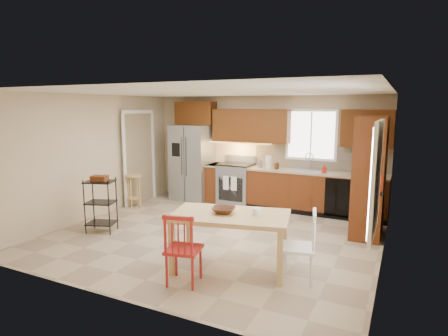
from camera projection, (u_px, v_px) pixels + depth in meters
floor at (214, 235)px, 6.65m from camera, size 5.50×5.50×0.00m
ceiling at (213, 92)px, 6.25m from camera, size 5.50×5.00×0.02m
wall_back at (263, 151)px, 8.67m from camera, size 5.50×0.02×2.50m
wall_front at (112, 197)px, 4.23m from camera, size 5.50×0.02×2.50m
wall_left at (94, 156)px, 7.64m from camera, size 0.02×5.00×2.50m
wall_right at (387, 179)px, 5.26m from camera, size 0.02×5.00×2.50m
refrigerator at (192, 162)px, 9.13m from camera, size 0.92×0.75×1.82m
range_stove at (236, 184)px, 8.76m from camera, size 0.76×0.63×0.92m
base_cabinet_narrow at (216, 182)px, 9.01m from camera, size 0.30×0.60×0.90m
base_cabinet_run at (315, 192)px, 7.98m from camera, size 2.92×0.60×0.90m
dishwasher at (340, 198)px, 7.48m from camera, size 0.60×0.02×0.78m
backsplash at (319, 157)px, 8.11m from camera, size 2.92×0.03×0.55m
upper_over_fridge at (196, 113)px, 9.11m from camera, size 1.00×0.35×0.55m
upper_left_block at (251, 126)px, 8.53m from camera, size 1.80×0.35×0.75m
upper_right_block at (367, 129)px, 7.45m from camera, size 1.00×0.35×0.75m
window_back at (311, 135)px, 8.11m from camera, size 1.12×0.04×1.12m
sink at (307, 173)px, 7.99m from camera, size 0.62×0.46×0.16m
undercab_glow at (238, 143)px, 8.70m from camera, size 1.60×0.30×0.01m
soap_bottle at (324, 168)px, 7.72m from camera, size 0.09×0.09×0.19m
paper_towel at (268, 162)px, 8.28m from camera, size 0.12×0.12×0.28m
canister_steel at (260, 164)px, 8.38m from camera, size 0.11×0.11×0.18m
canister_wood at (277, 166)px, 8.18m from camera, size 0.10×0.10×0.14m
pantry at (369, 177)px, 6.50m from camera, size 0.50×0.95×2.10m
fire_extinguisher at (378, 187)px, 5.47m from camera, size 0.12×0.12×0.36m
window_right at (376, 179)px, 4.24m from camera, size 0.04×1.02×1.32m
doorway at (139, 159)px, 8.79m from camera, size 0.04×0.95×2.10m
dining_table at (230, 242)px, 5.22m from camera, size 1.77×1.23×0.78m
chair_red at (184, 248)px, 4.78m from camera, size 0.53×0.53×0.94m
chair_white at (298, 246)px, 4.84m from camera, size 0.53×0.53×0.94m
table_bowl at (224, 213)px, 5.20m from camera, size 0.39×0.39×0.08m
table_jar at (257, 213)px, 5.09m from camera, size 0.14×0.14×0.14m
bar_stool at (134, 191)px, 8.42m from camera, size 0.38×0.38×0.75m
utility_cart at (101, 205)px, 6.76m from camera, size 0.59×0.52×0.99m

